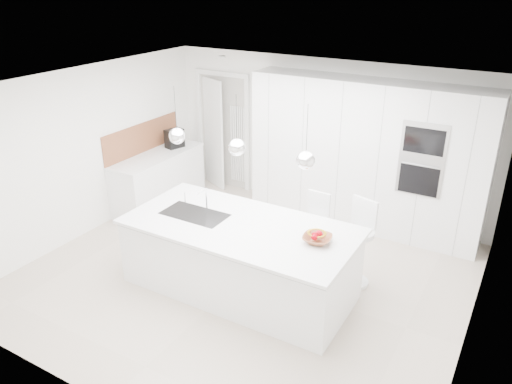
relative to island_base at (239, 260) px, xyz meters
The scene contains 27 objects.
floor 0.53m from the island_base, 108.43° to the left, with size 5.50×5.50×0.00m, color beige.
wall_back 2.92m from the island_base, 92.05° to the left, with size 5.50×5.50×0.00m, color white.
wall_left 2.98m from the island_base, behind, with size 5.00×5.00×0.00m, color white.
ceiling 2.09m from the island_base, 108.43° to the left, with size 5.50×5.50×0.00m, color white.
tall_cabinets 2.69m from the island_base, 74.36° to the left, with size 3.60×0.60×2.30m, color white.
oven_stack 2.86m from the island_base, 53.85° to the left, with size 0.62×0.04×1.05m, color #A5A5A8, non-canonical shape.
doorway_frame 3.50m from the island_base, 126.50° to the left, with size 1.11×0.08×2.13m, color white, non-canonical shape.
hallway_door 3.61m from the island_base, 130.22° to the left, with size 0.82×0.04×2.00m, color white.
radiator 3.28m from the island_base, 122.08° to the left, with size 0.32×0.04×1.40m, color white, non-canonical shape.
left_base_cabinets 2.96m from the island_base, 149.53° to the left, with size 0.60×1.80×0.86m, color white.
left_worktop 2.99m from the island_base, 149.53° to the left, with size 0.62×1.82×0.04m, color white.
oak_backsplash 3.29m from the island_base, 152.14° to the left, with size 0.02×1.80×0.50m, color brown.
island_base is the anchor object (origin of this frame).
island_worktop 0.45m from the island_base, 90.00° to the left, with size 2.84×1.40×0.04m, color white.
island_sink 0.76m from the island_base, behind, with size 0.84×0.44×0.18m, color #3F3F42, non-canonical shape.
island_tap 0.89m from the island_base, 161.57° to the left, with size 0.02×0.02×0.30m, color white.
pendant_left 1.70m from the island_base, behind, with size 0.20×0.20×0.20m, color white.
pendant_mid 1.47m from the island_base, 146.31° to the right, with size 0.20×0.20×0.20m, color white.
pendant_right 1.70m from the island_base, ahead, with size 0.20×0.20×0.20m, color white.
fruit_bowl 1.11m from the island_base, ahead, with size 0.33×0.33×0.08m, color brown.
espresso_machine 3.26m from the island_base, 142.24° to the left, with size 0.19×0.30×0.32m, color black.
bar_stool_left 1.16m from the island_base, 61.48° to the left, with size 0.34×0.47×1.03m, color white, non-canonical shape.
bar_stool_right 1.51m from the island_base, 35.10° to the left, with size 0.38×0.52×1.14m, color white, non-canonical shape.
apple_a 1.13m from the island_base, 10.42° to the left, with size 0.09×0.09×0.09m, color #B30011.
apple_b 1.10m from the island_base, ahead, with size 0.09×0.09×0.09m, color #B30011.
apple_c 1.10m from the island_base, ahead, with size 0.08×0.08×0.08m, color #B30011.
banana_bunch 1.14m from the island_base, ahead, with size 0.22×0.22×0.03m, color gold.
Camera 1 is at (2.96, -4.80, 3.70)m, focal length 35.00 mm.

